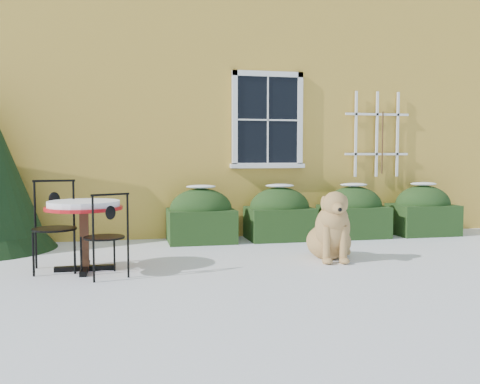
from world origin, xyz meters
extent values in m
plane|color=white|center=(0.00, 0.00, 0.00)|extent=(80.00, 80.00, 0.00)
cube|color=#ECBA44|center=(0.00, 7.00, 3.00)|extent=(12.00, 8.00, 6.00)
cube|color=black|center=(0.90, 2.96, 1.98)|extent=(1.05, 0.03, 1.45)
cube|color=white|center=(0.90, 2.95, 2.75)|extent=(1.23, 0.06, 0.09)
cube|color=white|center=(0.90, 2.95, 1.21)|extent=(1.23, 0.06, 0.09)
cube|color=white|center=(0.33, 2.95, 1.98)|extent=(0.09, 0.06, 1.63)
cube|color=white|center=(1.47, 2.95, 1.98)|extent=(0.09, 0.06, 1.63)
cube|color=white|center=(0.90, 2.94, 1.98)|extent=(0.02, 0.02, 1.45)
cube|color=white|center=(0.90, 2.94, 1.98)|extent=(1.05, 0.02, 0.02)
cube|color=white|center=(0.90, 2.95, 1.20)|extent=(1.29, 0.14, 0.07)
cube|color=white|center=(2.50, 2.94, 1.75)|extent=(0.04, 0.03, 1.50)
cube|color=white|center=(2.90, 2.94, 1.75)|extent=(0.04, 0.03, 1.50)
cube|color=white|center=(3.30, 2.94, 1.75)|extent=(0.04, 0.03, 1.50)
cube|color=white|center=(2.90, 2.94, 1.40)|extent=(1.20, 0.03, 0.04)
cube|color=white|center=(2.90, 2.94, 2.10)|extent=(1.20, 0.03, 0.04)
cylinder|color=#472D19|center=(3.00, 2.92, 1.60)|extent=(0.02, 0.02, 1.10)
cube|color=black|center=(-0.30, 2.55, 0.26)|extent=(1.05, 0.80, 0.52)
ellipsoid|color=black|center=(-0.30, 2.55, 0.52)|extent=(1.00, 0.72, 0.67)
ellipsoid|color=white|center=(-0.30, 2.55, 0.88)|extent=(0.47, 0.32, 0.06)
cube|color=black|center=(1.00, 2.55, 0.26)|extent=(1.05, 0.80, 0.52)
ellipsoid|color=black|center=(1.00, 2.55, 0.52)|extent=(1.00, 0.72, 0.67)
ellipsoid|color=white|center=(1.00, 2.55, 0.88)|extent=(0.47, 0.32, 0.06)
cube|color=black|center=(2.30, 2.55, 0.26)|extent=(1.05, 0.80, 0.52)
ellipsoid|color=black|center=(2.30, 2.55, 0.52)|extent=(1.00, 0.72, 0.67)
ellipsoid|color=white|center=(2.30, 2.55, 0.88)|extent=(0.47, 0.32, 0.06)
cube|color=black|center=(3.60, 2.55, 0.26)|extent=(1.05, 0.80, 0.52)
ellipsoid|color=black|center=(3.60, 2.55, 0.52)|extent=(1.00, 0.72, 0.67)
ellipsoid|color=white|center=(3.60, 2.55, 0.88)|extent=(0.47, 0.32, 0.06)
cube|color=black|center=(-1.96, 0.74, 0.03)|extent=(0.71, 0.08, 0.06)
cube|color=black|center=(-1.96, 0.74, 0.03)|extent=(0.08, 0.71, 0.06)
cube|color=#502E1B|center=(-1.96, 0.74, 0.38)|extent=(0.10, 0.10, 0.76)
cylinder|color=#B00F13|center=(-1.96, 0.74, 0.76)|extent=(0.91, 0.91, 0.04)
cylinder|color=white|center=(-1.96, 0.74, 0.81)|extent=(0.84, 0.84, 0.07)
cylinder|color=black|center=(-1.61, 0.63, 0.23)|extent=(0.02, 0.02, 0.45)
cylinder|color=black|center=(-1.98, 0.47, 0.23)|extent=(0.02, 0.02, 0.45)
cylinder|color=black|center=(-1.45, 0.26, 0.23)|extent=(0.02, 0.02, 0.45)
cylinder|color=black|center=(-1.82, 0.10, 0.23)|extent=(0.02, 0.02, 0.45)
cylinder|color=black|center=(-1.72, 0.37, 0.45)|extent=(0.46, 0.46, 0.02)
cylinder|color=black|center=(-1.45, 0.26, 0.70)|extent=(0.02, 0.02, 0.50)
cylinder|color=black|center=(-1.82, 0.10, 0.70)|extent=(0.02, 0.02, 0.50)
cylinder|color=black|center=(-1.64, 0.18, 0.95)|extent=(0.41, 0.20, 0.02)
ellipsoid|color=black|center=(-1.64, 0.18, 0.75)|extent=(0.12, 0.08, 0.16)
cylinder|color=black|center=(-2.51, 0.55, 0.25)|extent=(0.03, 0.03, 0.51)
cylinder|color=black|center=(-2.06, 0.59, 0.25)|extent=(0.03, 0.03, 0.51)
cylinder|color=black|center=(-2.55, 1.00, 0.25)|extent=(0.03, 0.03, 0.51)
cylinder|color=black|center=(-2.10, 1.04, 0.25)|extent=(0.03, 0.03, 0.51)
cylinder|color=black|center=(-2.31, 0.79, 0.51)|extent=(0.52, 0.52, 0.02)
cylinder|color=black|center=(-2.55, 1.00, 0.79)|extent=(0.03, 0.03, 0.56)
cylinder|color=black|center=(-2.10, 1.04, 0.79)|extent=(0.03, 0.03, 0.56)
cylinder|color=black|center=(-2.33, 1.02, 1.07)|extent=(0.50, 0.07, 0.03)
ellipsoid|color=black|center=(-2.33, 1.02, 0.85)|extent=(0.14, 0.05, 0.18)
ellipsoid|color=tan|center=(1.19, 0.88, 0.22)|extent=(0.69, 0.74, 0.48)
ellipsoid|color=tan|center=(1.16, 0.66, 0.44)|extent=(0.51, 0.47, 0.60)
sphere|color=tan|center=(1.15, 0.60, 0.57)|extent=(0.37, 0.37, 0.37)
cylinder|color=tan|center=(1.03, 0.53, 0.24)|extent=(0.10, 0.10, 0.48)
cylinder|color=tan|center=(1.24, 0.49, 0.24)|extent=(0.10, 0.10, 0.48)
ellipsoid|color=tan|center=(1.02, 0.47, 0.04)|extent=(0.13, 0.17, 0.08)
ellipsoid|color=tan|center=(1.24, 0.44, 0.04)|extent=(0.13, 0.17, 0.08)
cylinder|color=tan|center=(1.15, 0.58, 0.63)|extent=(0.26, 0.30, 0.26)
sphere|color=tan|center=(1.14, 0.53, 0.76)|extent=(0.32, 0.32, 0.32)
ellipsoid|color=tan|center=(1.12, 0.39, 0.72)|extent=(0.18, 0.27, 0.14)
sphere|color=black|center=(1.10, 0.28, 0.72)|extent=(0.05, 0.05, 0.05)
ellipsoid|color=tan|center=(1.01, 0.59, 0.76)|extent=(0.09, 0.12, 0.20)
ellipsoid|color=tan|center=(1.28, 0.55, 0.76)|extent=(0.09, 0.12, 0.20)
cylinder|color=tan|center=(1.43, 1.08, 0.07)|extent=(0.22, 0.39, 0.09)
camera|label=1|loc=(-1.48, -5.83, 1.39)|focal=40.00mm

